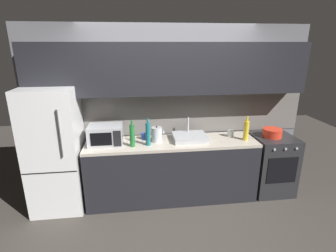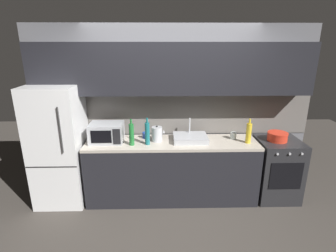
{
  "view_description": "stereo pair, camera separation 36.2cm",
  "coord_description": "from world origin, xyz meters",
  "px_view_note": "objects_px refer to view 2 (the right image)",
  "views": [
    {
      "loc": [
        -0.5,
        -2.52,
        2.24
      ],
      "look_at": [
        -0.06,
        0.9,
        1.13
      ],
      "focal_mm": 27.85,
      "sensor_mm": 36.0,
      "label": 1
    },
    {
      "loc": [
        -0.14,
        -2.55,
        2.24
      ],
      "look_at": [
        -0.06,
        0.9,
        1.13
      ],
      "focal_mm": 27.85,
      "sensor_mm": 36.0,
      "label": 2
    }
  ],
  "objects_px": {
    "wine_bottle_teal": "(147,133)",
    "cooking_pot": "(277,137)",
    "oven_range": "(276,169)",
    "wine_bottle_yellow": "(249,133)",
    "microwave": "(107,133)",
    "refrigerator": "(59,145)",
    "wine_bottle_green": "(132,134)",
    "kettle": "(157,134)",
    "mug_blue": "(145,135)",
    "mug_clear": "(233,135)"
  },
  "relations": [
    {
      "from": "refrigerator",
      "to": "wine_bottle_teal",
      "type": "relative_size",
      "value": 4.51
    },
    {
      "from": "oven_range",
      "to": "wine_bottle_teal",
      "type": "relative_size",
      "value": 2.37
    },
    {
      "from": "wine_bottle_teal",
      "to": "wine_bottle_yellow",
      "type": "bearing_deg",
      "value": 0.88
    },
    {
      "from": "refrigerator",
      "to": "wine_bottle_green",
      "type": "distance_m",
      "value": 1.07
    },
    {
      "from": "wine_bottle_green",
      "to": "oven_range",
      "type": "bearing_deg",
      "value": 3.07
    },
    {
      "from": "kettle",
      "to": "mug_clear",
      "type": "relative_size",
      "value": 2.3
    },
    {
      "from": "oven_range",
      "to": "kettle",
      "type": "distance_m",
      "value": 1.85
    },
    {
      "from": "refrigerator",
      "to": "wine_bottle_green",
      "type": "height_order",
      "value": "refrigerator"
    },
    {
      "from": "microwave",
      "to": "kettle",
      "type": "bearing_deg",
      "value": 0.75
    },
    {
      "from": "refrigerator",
      "to": "oven_range",
      "type": "height_order",
      "value": "refrigerator"
    },
    {
      "from": "microwave",
      "to": "mug_clear",
      "type": "bearing_deg",
      "value": 2.35
    },
    {
      "from": "microwave",
      "to": "mug_blue",
      "type": "bearing_deg",
      "value": 14.11
    },
    {
      "from": "wine_bottle_green",
      "to": "wine_bottle_yellow",
      "type": "bearing_deg",
      "value": 1.37
    },
    {
      "from": "kettle",
      "to": "mug_clear",
      "type": "height_order",
      "value": "kettle"
    },
    {
      "from": "kettle",
      "to": "wine_bottle_yellow",
      "type": "height_order",
      "value": "wine_bottle_yellow"
    },
    {
      "from": "refrigerator",
      "to": "oven_range",
      "type": "bearing_deg",
      "value": -0.02
    },
    {
      "from": "kettle",
      "to": "wine_bottle_yellow",
      "type": "relative_size",
      "value": 0.66
    },
    {
      "from": "microwave",
      "to": "wine_bottle_teal",
      "type": "xyz_separation_m",
      "value": [
        0.58,
        -0.12,
        0.03
      ]
    },
    {
      "from": "microwave",
      "to": "mug_blue",
      "type": "relative_size",
      "value": 5.14
    },
    {
      "from": "kettle",
      "to": "mug_blue",
      "type": "relative_size",
      "value": 2.59
    },
    {
      "from": "kettle",
      "to": "mug_clear",
      "type": "bearing_deg",
      "value": 3.37
    },
    {
      "from": "cooking_pot",
      "to": "microwave",
      "type": "bearing_deg",
      "value": 179.57
    },
    {
      "from": "wine_bottle_teal",
      "to": "cooking_pot",
      "type": "xyz_separation_m",
      "value": [
        1.85,
        0.1,
        -0.1
      ]
    },
    {
      "from": "wine_bottle_green",
      "to": "mug_clear",
      "type": "distance_m",
      "value": 1.47
    },
    {
      "from": "refrigerator",
      "to": "wine_bottle_green",
      "type": "relative_size",
      "value": 4.63
    },
    {
      "from": "oven_range",
      "to": "wine_bottle_yellow",
      "type": "bearing_deg",
      "value": -171.46
    },
    {
      "from": "mug_blue",
      "to": "cooking_pot",
      "type": "distance_m",
      "value": 1.9
    },
    {
      "from": "oven_range",
      "to": "wine_bottle_green",
      "type": "bearing_deg",
      "value": -176.93
    },
    {
      "from": "refrigerator",
      "to": "mug_blue",
      "type": "bearing_deg",
      "value": 7.15
    },
    {
      "from": "oven_range",
      "to": "mug_clear",
      "type": "bearing_deg",
      "value": 171.88
    },
    {
      "from": "refrigerator",
      "to": "cooking_pot",
      "type": "bearing_deg",
      "value": 0.0
    },
    {
      "from": "microwave",
      "to": "wine_bottle_yellow",
      "type": "bearing_deg",
      "value": -2.73
    },
    {
      "from": "mug_clear",
      "to": "cooking_pot",
      "type": "height_order",
      "value": "cooking_pot"
    },
    {
      "from": "microwave",
      "to": "wine_bottle_yellow",
      "type": "xyz_separation_m",
      "value": [
        1.98,
        -0.09,
        0.01
      ]
    },
    {
      "from": "wine_bottle_teal",
      "to": "wine_bottle_green",
      "type": "relative_size",
      "value": 1.03
    },
    {
      "from": "kettle",
      "to": "wine_bottle_yellow",
      "type": "distance_m",
      "value": 1.28
    },
    {
      "from": "kettle",
      "to": "wine_bottle_yellow",
      "type": "bearing_deg",
      "value": -4.65
    },
    {
      "from": "oven_range",
      "to": "microwave",
      "type": "distance_m",
      "value": 2.54
    },
    {
      "from": "wine_bottle_green",
      "to": "cooking_pot",
      "type": "relative_size",
      "value": 1.32
    },
    {
      "from": "refrigerator",
      "to": "mug_clear",
      "type": "bearing_deg",
      "value": 2.14
    },
    {
      "from": "mug_blue",
      "to": "cooking_pot",
      "type": "relative_size",
      "value": 0.32
    },
    {
      "from": "oven_range",
      "to": "wine_bottle_green",
      "type": "distance_m",
      "value": 2.2
    },
    {
      "from": "oven_range",
      "to": "wine_bottle_green",
      "type": "height_order",
      "value": "wine_bottle_green"
    },
    {
      "from": "wine_bottle_green",
      "to": "cooking_pot",
      "type": "distance_m",
      "value": 2.07
    },
    {
      "from": "mug_clear",
      "to": "cooking_pot",
      "type": "distance_m",
      "value": 0.62
    },
    {
      "from": "kettle",
      "to": "mug_blue",
      "type": "height_order",
      "value": "kettle"
    },
    {
      "from": "refrigerator",
      "to": "wine_bottle_yellow",
      "type": "height_order",
      "value": "refrigerator"
    },
    {
      "from": "wine_bottle_yellow",
      "to": "wine_bottle_green",
      "type": "bearing_deg",
      "value": -178.63
    },
    {
      "from": "microwave",
      "to": "kettle",
      "type": "height_order",
      "value": "microwave"
    },
    {
      "from": "refrigerator",
      "to": "kettle",
      "type": "relative_size",
      "value": 7.36
    }
  ]
}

